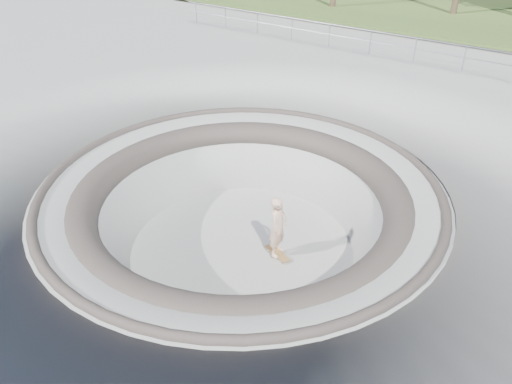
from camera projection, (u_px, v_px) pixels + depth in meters
ground at (241, 187)px, 12.69m from camera, size 180.00×180.00×0.00m
skate_bowl at (242, 244)px, 13.66m from camera, size 14.00×14.00×4.10m
safety_railing at (415, 50)px, 20.61m from camera, size 25.00×0.06×1.03m
skateboard at (277, 253)px, 13.32m from camera, size 0.89×0.52×0.09m
skater at (278, 227)px, 12.86m from camera, size 0.50×0.68×1.72m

